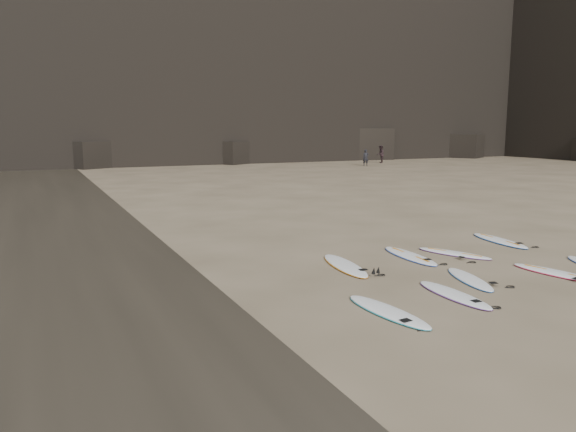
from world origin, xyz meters
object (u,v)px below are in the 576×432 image
object	(u,v)px
surfboard_5	(345,265)
surfboard_8	(499,240)
surfboard_6	(410,255)
surfboard_0	(388,311)
surfboard_2	(470,279)
surfboard_3	(557,273)
person_b	(381,154)
person_a	(366,158)
surfboard_7	(454,253)
surfboard_1	(454,294)

from	to	relation	value
surfboard_5	surfboard_8	xyz separation A→B (m)	(6.48, 0.77, -0.00)
surfboard_5	surfboard_8	size ratio (longest dim) A/B	1.02
surfboard_6	surfboard_5	bearing A→B (deg)	-170.47
surfboard_0	surfboard_2	xyz separation A→B (m)	(3.34, 1.22, -0.00)
surfboard_8	surfboard_5	bearing A→B (deg)	-165.70
surfboard_2	surfboard_6	xyz separation A→B (m)	(0.20, 2.73, 0.01)
surfboard_3	surfboard_6	xyz separation A→B (m)	(-2.30, 3.26, 0.00)
person_b	surfboard_5	bearing A→B (deg)	0.37
person_a	person_b	size ratio (longest dim) A/B	0.88
surfboard_7	surfboard_6	bearing A→B (deg)	145.09
surfboard_1	surfboard_8	xyz separation A→B (m)	(5.60, 4.16, 0.00)
person_b	person_a	bearing A→B (deg)	-15.41
surfboard_3	person_b	xyz separation A→B (m)	(21.28, 39.68, 0.87)
person_a	surfboard_2	bearing A→B (deg)	-95.11
surfboard_5	surfboard_1	bearing A→B (deg)	-67.03
surfboard_7	person_a	bearing A→B (deg)	37.94
surfboard_6	surfboard_1	bearing A→B (deg)	-107.69
surfboard_2	surfboard_8	distance (m)	5.43
surfboard_2	surfboard_3	size ratio (longest dim) A/B	0.91
surfboard_6	person_b	xyz separation A→B (m)	(23.58, 36.42, 0.87)
surfboard_8	person_b	xyz separation A→B (m)	(19.45, 35.86, 0.87)
surfboard_2	surfboard_3	xyz separation A→B (m)	(2.49, -0.53, 0.00)
surfboard_1	surfboard_8	bearing A→B (deg)	38.66
surfboard_1	surfboard_0	bearing A→B (deg)	-168.46
surfboard_7	surfboard_0	bearing A→B (deg)	-167.06
surfboard_0	surfboard_6	bearing A→B (deg)	43.27
surfboard_0	surfboard_8	bearing A→B (deg)	25.56
surfboard_1	surfboard_6	world-z (taller)	surfboard_6
person_a	surfboard_7	bearing A→B (deg)	-94.75
surfboard_1	person_a	world-z (taller)	person_a
person_a	surfboard_5	bearing A→B (deg)	-99.55
surfboard_6	surfboard_0	bearing A→B (deg)	-127.32
surfboard_5	surfboard_7	distance (m)	3.79
person_b	surfboard_0	bearing A→B (deg)	1.79
surfboard_5	surfboard_6	bearing A→B (deg)	13.38
surfboard_2	surfboard_6	world-z (taller)	surfboard_6
surfboard_7	surfboard_2	bearing A→B (deg)	-147.18
surfboard_2	surfboard_3	world-z (taller)	surfboard_3
surfboard_7	surfboard_8	world-z (taller)	surfboard_8
surfboard_1	person_b	size ratio (longest dim) A/B	1.32
surfboard_2	person_b	distance (m)	45.81
surfboard_3	surfboard_7	size ratio (longest dim) A/B	1.06
surfboard_8	person_a	bearing A→B (deg)	72.01
surfboard_0	surfboard_3	world-z (taller)	same
surfboard_3	surfboard_6	world-z (taller)	surfboard_6
surfboard_2	person_a	world-z (taller)	person_a
surfboard_0	person_a	world-z (taller)	person_a
surfboard_2	surfboard_8	xyz separation A→B (m)	(4.32, 3.29, 0.01)
person_a	person_b	bearing A→B (deg)	62.79
surfboard_1	surfboard_3	size ratio (longest dim) A/B	0.97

